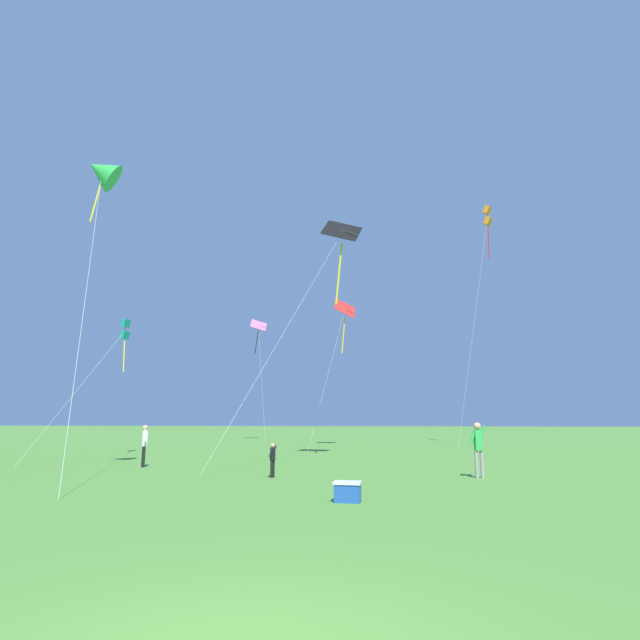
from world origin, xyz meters
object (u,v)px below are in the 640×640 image
at_px(kite_pink_low, 258,332).
at_px(person_far_back, 478,444).
at_px(kite_teal_box, 125,331).
at_px(person_with_spool, 144,442).
at_px(kite_black_large, 340,248).
at_px(kite_red_high, 344,318).
at_px(picnic_cooler, 348,492).
at_px(kite_green_small, 102,172).
at_px(person_child_small, 273,457).
at_px(kite_orange_box, 487,218).

bearing_deg(kite_pink_low, person_far_back, -59.97).
bearing_deg(kite_teal_box, person_with_spool, -49.58).
height_order(kite_black_large, kite_teal_box, kite_black_large).
distance_m(kite_red_high, picnic_cooler, 26.87).
height_order(kite_green_small, person_child_small, kite_green_small).
xyz_separation_m(kite_teal_box, kite_red_high, (10.18, 12.13, 2.72)).
relative_size(kite_red_high, person_child_small, 10.36).
bearing_deg(picnic_cooler, person_child_small, 124.27).
distance_m(kite_pink_low, kite_green_small, 32.14).
distance_m(kite_orange_box, picnic_cooler, 34.50).
height_order(person_with_spool, picnic_cooler, person_with_spool).
bearing_deg(person_with_spool, picnic_cooler, -38.11).
distance_m(kite_teal_box, person_child_small, 15.02).
height_order(kite_orange_box, picnic_cooler, kite_orange_box).
xyz_separation_m(kite_teal_box, person_with_spool, (4.94, -5.80, -5.57)).
bearing_deg(picnic_cooler, kite_red_high, 98.63).
bearing_deg(kite_pink_low, kite_orange_box, -17.84).
height_order(kite_teal_box, kite_orange_box, kite_orange_box).
xyz_separation_m(person_far_back, person_with_spool, (-12.40, 1.45, -0.06)).
relative_size(kite_black_large, person_child_small, 11.42).
xyz_separation_m(kite_black_large, kite_red_high, (-1.71, 12.64, -1.01)).
xyz_separation_m(person_child_small, person_far_back, (6.41, 1.18, 0.39)).
height_order(person_far_back, picnic_cooler, person_far_back).
height_order(kite_teal_box, person_child_small, kite_teal_box).
xyz_separation_m(kite_black_large, person_far_back, (5.46, -6.73, -9.25)).
height_order(kite_green_small, person_with_spool, kite_green_small).
bearing_deg(picnic_cooler, person_with_spool, 141.89).
relative_size(kite_black_large, person_far_back, 7.06).
bearing_deg(person_far_back, kite_pink_low, 120.03).
bearing_deg(person_far_back, kite_teal_box, 157.31).
height_order(kite_pink_low, picnic_cooler, kite_pink_low).
distance_m(kite_pink_low, kite_teal_box, 23.06).
bearing_deg(person_with_spool, person_child_small, -23.64).
bearing_deg(kite_red_high, picnic_cooler, -81.37).
bearing_deg(kite_pink_low, person_with_spool, -80.20).
relative_size(kite_orange_box, person_with_spool, 11.79).
height_order(kite_orange_box, person_child_small, kite_orange_box).
relative_size(kite_pink_low, kite_orange_box, 0.63).
bearing_deg(kite_pink_low, picnic_cooler, -68.59).
relative_size(kite_black_large, kite_green_small, 1.05).
xyz_separation_m(kite_teal_box, kite_green_small, (4.41, -9.11, 4.22)).
height_order(kite_pink_low, person_with_spool, kite_pink_low).
bearing_deg(kite_orange_box, person_far_back, -99.87).
bearing_deg(kite_orange_box, person_with_spool, -127.17).
relative_size(kite_pink_low, kite_black_large, 0.98).
distance_m(kite_red_high, person_with_spool, 20.44).
xyz_separation_m(kite_pink_low, person_with_spool, (4.93, -28.53, -9.49)).
distance_m(kite_black_large, kite_green_small, 11.40).
relative_size(kite_pink_low, person_far_back, 6.93).
height_order(kite_black_large, person_with_spool, kite_black_large).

